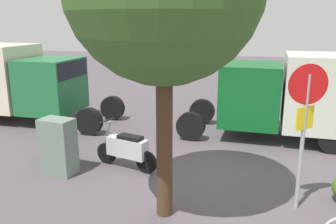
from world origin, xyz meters
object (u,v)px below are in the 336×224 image
at_px(box_truck_near, 312,93).
at_px(utility_cabinet, 58,147).
at_px(box_truck_far, 3,78).
at_px(stop_sign, 305,116).
at_px(motorcycle, 127,149).

xyz_separation_m(box_truck_near, utility_cabinet, (6.02, 4.36, -0.83)).
xyz_separation_m(box_truck_near, box_truck_far, (10.80, 0.60, 0.04)).
relative_size(stop_sign, utility_cabinet, 2.09).
height_order(box_truck_near, motorcycle, box_truck_near).
relative_size(motorcycle, utility_cabinet, 1.28).
height_order(box_truck_far, stop_sign, stop_sign).
bearing_deg(motorcycle, utility_cabinet, 41.12).
bearing_deg(utility_cabinet, box_truck_far, -38.25).
distance_m(box_truck_far, utility_cabinet, 6.15).
xyz_separation_m(box_truck_far, motorcycle, (-6.24, 2.99, -1.05)).
height_order(box_truck_near, utility_cabinet, box_truck_near).
height_order(motorcycle, stop_sign, stop_sign).
distance_m(box_truck_far, motorcycle, 7.00).
xyz_separation_m(box_truck_far, utility_cabinet, (-4.78, 3.77, -0.87)).
bearing_deg(box_truck_far, motorcycle, -27.27).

